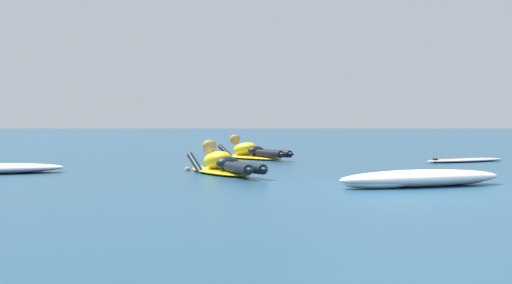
% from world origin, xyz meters
% --- Properties ---
extents(ground_plane, '(120.00, 120.00, 0.00)m').
position_xyz_m(ground_plane, '(0.00, 10.00, 0.00)').
color(ground_plane, navy).
extents(surfer_near, '(1.31, 2.41, 0.55)m').
position_xyz_m(surfer_near, '(-2.26, 2.82, 0.14)').
color(surfer_near, yellow).
rests_on(surfer_near, ground).
extents(surfer_far, '(1.83, 2.46, 0.53)m').
position_xyz_m(surfer_far, '(-1.83, 7.38, 0.13)').
color(surfer_far, yellow).
rests_on(surfer_far, ground).
extents(drifting_surfboard, '(1.93, 1.43, 0.16)m').
position_xyz_m(drifting_surfboard, '(2.26, 6.16, 0.03)').
color(drifting_surfboard, silver).
rests_on(drifting_surfboard, ground).
extents(whitewater_mid_left, '(2.25, 1.32, 0.20)m').
position_xyz_m(whitewater_mid_left, '(0.17, 0.71, 0.09)').
color(whitewater_mid_left, white).
rests_on(whitewater_mid_left, ground).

